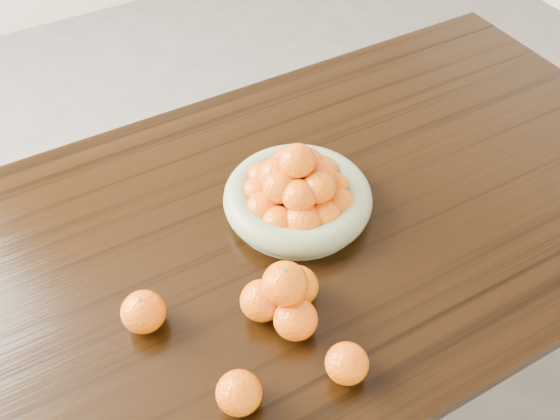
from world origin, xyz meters
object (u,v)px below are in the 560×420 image
fruit_bowl (298,193)px  loose_orange_0 (143,312)px  orange_pyramid (285,297)px  dining_table (276,256)px

fruit_bowl → loose_orange_0: 0.42m
fruit_bowl → orange_pyramid: (-0.16, -0.23, 0.00)m
orange_pyramid → fruit_bowl: bearing=54.4°
fruit_bowl → orange_pyramid: 0.28m
loose_orange_0 → fruit_bowl: bearing=16.2°
dining_table → orange_pyramid: orange_pyramid is taller
dining_table → fruit_bowl: bearing=22.3°
dining_table → fruit_bowl: (0.07, 0.03, 0.14)m
fruit_bowl → loose_orange_0: size_ratio=3.86×
loose_orange_0 → orange_pyramid: bearing=-24.4°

